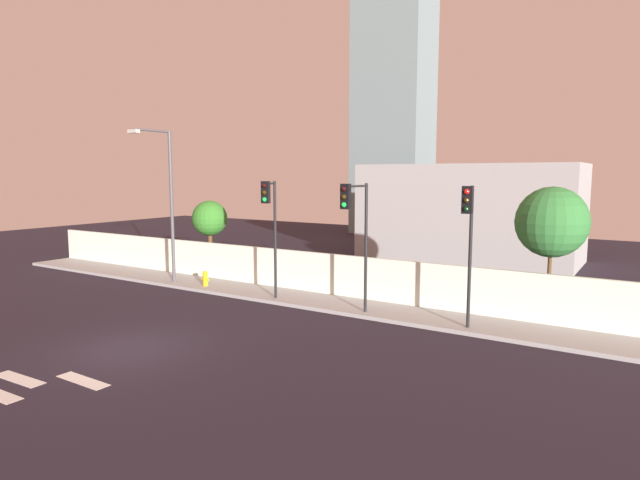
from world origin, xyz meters
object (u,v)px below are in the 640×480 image
(traffic_light_center, at_px, (469,227))
(roadside_tree_leftmost, at_px, (210,219))
(traffic_light_right, at_px, (270,215))
(street_lamp_curbside, at_px, (167,194))
(roadside_tree_midleft, at_px, (552,222))
(fire_hydrant, at_px, (205,278))
(traffic_light_left, at_px, (356,220))

(traffic_light_center, relative_size, roadside_tree_leftmost, 1.21)
(traffic_light_right, relative_size, street_lamp_curbside, 0.68)
(roadside_tree_midleft, bearing_deg, street_lamp_curbside, -169.75)
(traffic_light_center, bearing_deg, street_lamp_curbside, 178.67)
(traffic_light_right, bearing_deg, traffic_light_center, 0.10)
(traffic_light_center, relative_size, traffic_light_right, 0.98)
(traffic_light_center, height_order, fire_hydrant, traffic_light_center)
(traffic_light_left, relative_size, traffic_light_center, 1.01)
(traffic_light_left, xyz_separation_m, roadside_tree_leftmost, (-11.05, 3.82, -0.71))
(roadside_tree_midleft, bearing_deg, traffic_light_right, -161.68)
(traffic_light_center, height_order, street_lamp_curbside, street_lamp_curbside)
(roadside_tree_midleft, bearing_deg, fire_hydrant, -169.30)
(traffic_light_center, distance_m, fire_hydrant, 13.19)
(traffic_light_right, xyz_separation_m, roadside_tree_leftmost, (-6.79, 3.43, -0.71))
(roadside_tree_midleft, bearing_deg, traffic_light_left, -147.94)
(traffic_light_right, height_order, roadside_tree_leftmost, traffic_light_right)
(traffic_light_left, distance_m, traffic_light_right, 4.28)
(traffic_light_left, relative_size, traffic_light_right, 0.99)
(fire_hydrant, bearing_deg, roadside_tree_midleft, 10.70)
(roadside_tree_leftmost, bearing_deg, fire_hydrant, -50.12)
(street_lamp_curbside, height_order, roadside_tree_midleft, street_lamp_curbside)
(traffic_light_left, distance_m, roadside_tree_leftmost, 11.72)
(traffic_light_left, bearing_deg, traffic_light_right, 174.76)
(street_lamp_curbside, distance_m, roadside_tree_midleft, 17.29)
(traffic_light_left, bearing_deg, roadside_tree_leftmost, 160.91)
(traffic_light_center, xyz_separation_m, fire_hydrant, (-12.78, 0.62, -3.17))
(traffic_light_left, height_order, traffic_light_center, traffic_light_left)
(traffic_light_left, distance_m, traffic_light_center, 4.09)
(roadside_tree_leftmost, bearing_deg, roadside_tree_midleft, 0.00)
(traffic_light_left, distance_m, roadside_tree_midleft, 7.21)
(street_lamp_curbside, relative_size, roadside_tree_leftmost, 1.82)
(traffic_light_center, bearing_deg, fire_hydrant, 177.24)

